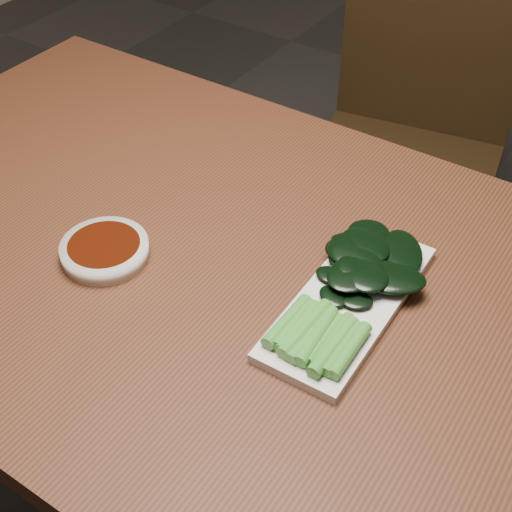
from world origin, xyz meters
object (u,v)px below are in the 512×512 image
object	(u,v)px
table	(236,300)
sauce_bowl	(105,250)
serving_plate	(349,302)
chair_far	(409,136)
gai_lan	(353,282)

from	to	relation	value
table	sauce_bowl	distance (m)	0.20
table	serving_plate	xyz separation A→B (m)	(0.17, 0.02, 0.08)
table	sauce_bowl	size ratio (longest dim) A/B	11.40
table	serving_plate	world-z (taller)	serving_plate
chair_far	serving_plate	xyz separation A→B (m)	(0.25, -0.81, 0.27)
gai_lan	table	bearing A→B (deg)	-167.95
table	serving_plate	bearing A→B (deg)	5.61
table	chair_far	world-z (taller)	chair_far
chair_far	serving_plate	distance (m)	0.89
table	sauce_bowl	xyz separation A→B (m)	(-0.16, -0.09, 0.08)
gai_lan	sauce_bowl	bearing A→B (deg)	-158.98
table	gai_lan	size ratio (longest dim) A/B	4.62
chair_far	gai_lan	size ratio (longest dim) A/B	2.94
table	chair_far	xyz separation A→B (m)	(-0.08, 0.83, -0.19)
chair_far	sauce_bowl	bearing A→B (deg)	-105.43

